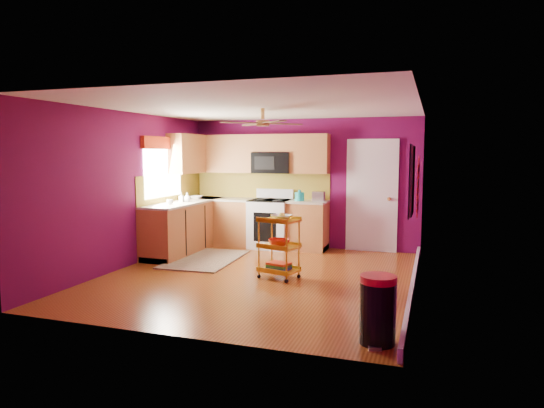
% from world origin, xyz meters
% --- Properties ---
extents(ground, '(5.00, 5.00, 0.00)m').
position_xyz_m(ground, '(0.00, 0.00, 0.00)').
color(ground, brown).
rests_on(ground, ground).
extents(room_envelope, '(4.54, 5.04, 2.52)m').
position_xyz_m(room_envelope, '(0.03, 0.00, 1.63)').
color(room_envelope, '#5F0A43').
rests_on(room_envelope, ground).
extents(lower_cabinets, '(2.81, 2.31, 0.94)m').
position_xyz_m(lower_cabinets, '(-1.35, 1.82, 0.43)').
color(lower_cabinets, brown).
rests_on(lower_cabinets, ground).
extents(electric_range, '(0.76, 0.66, 1.13)m').
position_xyz_m(electric_range, '(-0.55, 2.17, 0.48)').
color(electric_range, white).
rests_on(electric_range, ground).
extents(upper_cabinetry, '(2.80, 2.30, 1.26)m').
position_xyz_m(upper_cabinetry, '(-1.24, 2.17, 1.80)').
color(upper_cabinetry, brown).
rests_on(upper_cabinetry, ground).
extents(left_window, '(0.08, 1.35, 1.08)m').
position_xyz_m(left_window, '(-2.22, 1.05, 1.74)').
color(left_window, white).
rests_on(left_window, ground).
extents(panel_door, '(0.95, 0.11, 2.15)m').
position_xyz_m(panel_door, '(1.35, 2.47, 1.02)').
color(panel_door, white).
rests_on(panel_door, ground).
extents(right_wall_art, '(0.04, 2.74, 1.04)m').
position_xyz_m(right_wall_art, '(2.23, -0.34, 1.44)').
color(right_wall_art, black).
rests_on(right_wall_art, ground).
extents(ceiling_fan, '(1.01, 1.01, 0.26)m').
position_xyz_m(ceiling_fan, '(0.00, 0.20, 2.29)').
color(ceiling_fan, '#BF8C3F').
rests_on(ceiling_fan, ground).
extents(shag_rug, '(1.14, 1.77, 0.02)m').
position_xyz_m(shag_rug, '(-1.26, 0.77, 0.01)').
color(shag_rug, black).
rests_on(shag_rug, ground).
extents(rolling_cart, '(0.63, 0.53, 0.98)m').
position_xyz_m(rolling_cart, '(0.33, 0.00, 0.50)').
color(rolling_cart, gold).
rests_on(rolling_cart, ground).
extents(trash_can, '(0.43, 0.44, 0.67)m').
position_xyz_m(trash_can, '(1.97, -2.03, 0.33)').
color(trash_can, black).
rests_on(trash_can, ground).
extents(teal_kettle, '(0.18, 0.18, 0.21)m').
position_xyz_m(teal_kettle, '(0.03, 2.17, 1.02)').
color(teal_kettle, '#15A0A2').
rests_on(teal_kettle, lower_cabinets).
extents(toaster, '(0.22, 0.15, 0.18)m').
position_xyz_m(toaster, '(0.40, 2.18, 1.03)').
color(toaster, beige).
rests_on(toaster, lower_cabinets).
extents(soap_bottle_a, '(0.08, 0.08, 0.17)m').
position_xyz_m(soap_bottle_a, '(-1.97, 1.24, 1.03)').
color(soap_bottle_a, '#EA3F72').
rests_on(soap_bottle_a, lower_cabinets).
extents(soap_bottle_b, '(0.13, 0.13, 0.17)m').
position_xyz_m(soap_bottle_b, '(-1.88, 1.30, 1.03)').
color(soap_bottle_b, white).
rests_on(soap_bottle_b, lower_cabinets).
extents(counter_dish, '(0.25, 0.25, 0.06)m').
position_xyz_m(counter_dish, '(-2.00, 1.89, 0.97)').
color(counter_dish, white).
rests_on(counter_dish, lower_cabinets).
extents(counter_cup, '(0.11, 0.11, 0.09)m').
position_xyz_m(counter_cup, '(-1.95, 0.79, 0.98)').
color(counter_cup, white).
rests_on(counter_cup, lower_cabinets).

